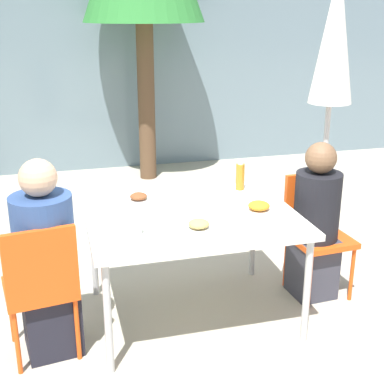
{
  "coord_description": "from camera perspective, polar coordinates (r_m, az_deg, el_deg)",
  "views": [
    {
      "loc": [
        -0.81,
        -3.07,
        1.99
      ],
      "look_at": [
        0.0,
        0.0,
        0.89
      ],
      "focal_mm": 50.0,
      "sensor_mm": 36.0,
      "label": 1
    }
  ],
  "objects": [
    {
      "name": "chair_right",
      "position": [
        3.96,
        13.02,
        -3.41
      ],
      "size": [
        0.43,
        0.43,
        0.87
      ],
      "rotation": [
        0.0,
        0.0,
        -3.07
      ],
      "color": "#E54C14",
      "rests_on": "ground"
    },
    {
      "name": "person_right",
      "position": [
        3.86,
        13.04,
        -3.44
      ],
      "size": [
        0.32,
        0.32,
        1.14
      ],
      "rotation": [
        0.0,
        0.0,
        -3.07
      ],
      "color": "#383842",
      "rests_on": "ground"
    },
    {
      "name": "salad_bowl",
      "position": [
        3.14,
        -3.16,
        -3.84
      ],
      "size": [
        0.16,
        0.16,
        0.05
      ],
      "color": "white",
      "rests_on": "dining_table"
    },
    {
      "name": "ground_plane",
      "position": [
        3.74,
        0.0,
        -12.99
      ],
      "size": [
        24.0,
        24.0,
        0.0
      ],
      "primitive_type": "plane",
      "color": "#B2A893"
    },
    {
      "name": "plate_1",
      "position": [
        3.16,
        0.73,
        -3.68
      ],
      "size": [
        0.23,
        0.23,
        0.06
      ],
      "color": "white",
      "rests_on": "dining_table"
    },
    {
      "name": "plate_0",
      "position": [
        3.64,
        -5.72,
        -0.69
      ],
      "size": [
        0.21,
        0.21,
        0.06
      ],
      "color": "white",
      "rests_on": "dining_table"
    },
    {
      "name": "person_left",
      "position": [
        3.26,
        -15.27,
        -7.49
      ],
      "size": [
        0.36,
        0.36,
        1.21
      ],
      "rotation": [
        0.0,
        0.0,
        0.15
      ],
      "color": "black",
      "rests_on": "ground"
    },
    {
      "name": "closed_umbrella",
      "position": [
        4.37,
        14.88,
        14.59
      ],
      "size": [
        0.36,
        0.36,
        2.32
      ],
      "color": "#333333",
      "rests_on": "ground"
    },
    {
      "name": "drinking_cup",
      "position": [
        3.1,
        -6.02,
        -3.68
      ],
      "size": [
        0.07,
        0.07,
        0.11
      ],
      "color": "silver",
      "rests_on": "dining_table"
    },
    {
      "name": "dining_table",
      "position": [
        3.43,
        0.0,
        -3.21
      ],
      "size": [
        1.33,
        1.04,
        0.74
      ],
      "color": "silver",
      "rests_on": "ground"
    },
    {
      "name": "chair_left",
      "position": [
        3.21,
        -15.84,
        -9.2
      ],
      "size": [
        0.45,
        0.45,
        0.87
      ],
      "rotation": [
        0.0,
        0.0,
        0.15
      ],
      "color": "#E54C14",
      "rests_on": "ground"
    },
    {
      "name": "building_facade",
      "position": [
        6.94,
        -8.37,
        14.86
      ],
      "size": [
        10.0,
        0.2,
        3.0
      ],
      "color": "slate",
      "rests_on": "ground"
    },
    {
      "name": "bottle",
      "position": [
        3.85,
        5.16,
        1.69
      ],
      "size": [
        0.06,
        0.06,
        0.21
      ],
      "color": "#B7751E",
      "rests_on": "dining_table"
    },
    {
      "name": "plate_2",
      "position": [
        3.47,
        7.14,
        -1.7
      ],
      "size": [
        0.25,
        0.25,
        0.07
      ],
      "color": "white",
      "rests_on": "dining_table"
    }
  ]
}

